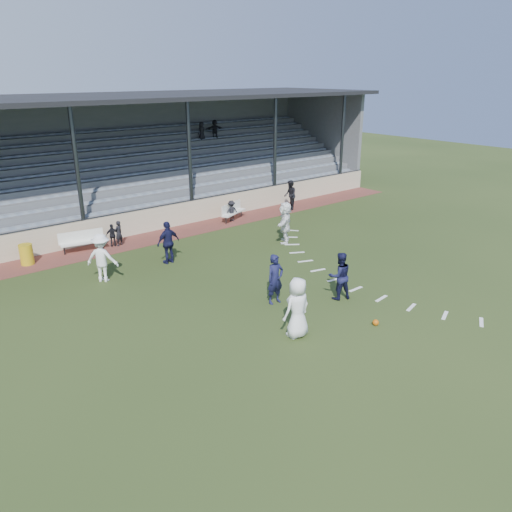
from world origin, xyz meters
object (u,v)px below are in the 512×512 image
(bench_left, at_px, (82,239))
(bench_right, at_px, (232,210))
(trash_bin, at_px, (26,254))
(football, at_px, (376,322))
(player_navy_lead, at_px, (275,279))
(official, at_px, (290,195))
(player_white_lead, at_px, (297,308))

(bench_left, xyz_separation_m, bench_right, (8.41, -0.23, 0.00))
(trash_bin, bearing_deg, football, -61.26)
(trash_bin, bearing_deg, player_navy_lead, -59.22)
(trash_bin, xyz_separation_m, football, (7.08, -12.91, -0.36))
(official, bearing_deg, player_white_lead, -8.04)
(bench_right, xyz_separation_m, player_white_lead, (-6.26, -11.68, 0.39))
(bench_left, bearing_deg, official, 7.19)
(football, relative_size, player_navy_lead, 0.11)
(bench_right, xyz_separation_m, official, (3.99, -0.40, 0.31))
(bench_right, xyz_separation_m, football, (-3.80, -12.81, -0.48))
(trash_bin, relative_size, official, 0.50)
(trash_bin, xyz_separation_m, player_white_lead, (4.61, -11.77, 0.51))
(bench_left, height_order, trash_bin, bench_left)
(player_white_lead, relative_size, player_navy_lead, 1.07)
(bench_left, distance_m, trash_bin, 2.48)
(football, relative_size, player_white_lead, 0.11)
(trash_bin, xyz_separation_m, official, (14.87, -0.49, 0.43))
(trash_bin, bearing_deg, bench_left, 3.20)
(player_navy_lead, bearing_deg, bench_right, 64.80)
(player_white_lead, height_order, official, player_white_lead)
(official, bearing_deg, player_navy_lead, -11.18)
(official, bearing_deg, trash_bin, -57.65)
(trash_bin, height_order, player_white_lead, player_white_lead)
(bench_right, distance_m, official, 4.02)
(bench_left, bearing_deg, player_white_lead, -69.71)
(trash_bin, relative_size, football, 4.29)
(bench_right, distance_m, player_white_lead, 13.26)
(player_navy_lead, height_order, official, player_navy_lead)
(bench_right, relative_size, official, 1.14)
(bench_right, height_order, trash_bin, bench_right)
(bench_right, relative_size, football, 9.69)
(trash_bin, distance_m, official, 14.88)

